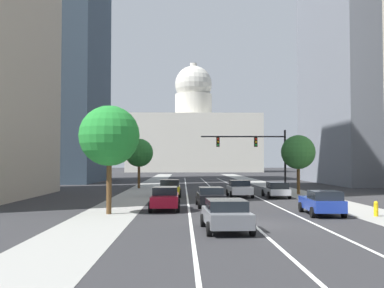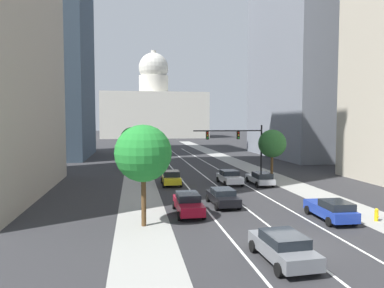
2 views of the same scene
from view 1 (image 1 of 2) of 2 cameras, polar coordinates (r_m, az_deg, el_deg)
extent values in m
plane|color=#2B2B2D|center=(64.35, 2.10, -5.06)|extent=(400.00, 400.00, 0.00)
cube|color=gray|center=(59.43, -5.59, -5.29)|extent=(3.61, 130.00, 0.01)
cube|color=gray|center=(60.43, 10.21, -5.21)|extent=(3.61, 130.00, 0.01)
cube|color=white|center=(49.28, -0.65, -5.93)|extent=(0.16, 90.00, 0.01)
cube|color=white|center=(49.41, 3.09, -5.92)|extent=(0.16, 90.00, 0.01)
cube|color=white|center=(49.75, 6.80, -5.88)|extent=(0.16, 90.00, 0.01)
cube|color=#334251|center=(83.15, -16.63, 12.67)|extent=(16.24, 21.74, 48.84)
cube|color=gray|center=(79.70, 21.91, 12.51)|extent=(19.25, 26.83, 46.46)
cube|color=beige|center=(157.25, 0.18, 0.00)|extent=(43.04, 25.05, 18.52)
cylinder|color=beige|center=(158.29, 0.18, 4.71)|extent=(12.29, 12.29, 7.47)
sphere|color=beige|center=(159.30, 0.18, 7.26)|extent=(12.41, 12.41, 12.41)
cylinder|color=beige|center=(160.32, 0.18, 9.23)|extent=(2.23, 2.23, 3.10)
cube|color=black|center=(33.96, 2.30, -6.57)|extent=(1.92, 4.50, 0.63)
cube|color=black|center=(33.88, 2.31, -5.65)|extent=(1.72, 2.08, 0.47)
cylinder|color=black|center=(35.42, 0.62, -6.89)|extent=(0.24, 0.65, 0.64)
cylinder|color=black|center=(35.57, 3.56, -6.87)|extent=(0.24, 0.65, 0.64)
cylinder|color=black|center=(32.41, 0.92, -7.33)|extent=(0.24, 0.65, 0.64)
cylinder|color=black|center=(32.57, 4.13, -7.30)|extent=(0.24, 0.65, 0.64)
cube|color=yellow|center=(43.80, -2.69, -5.55)|extent=(1.90, 4.04, 0.67)
cube|color=black|center=(43.64, -2.70, -4.73)|extent=(1.72, 2.00, 0.60)
cylinder|color=black|center=(45.23, -3.79, -5.87)|extent=(0.23, 0.64, 0.64)
cylinder|color=black|center=(45.15, -1.45, -5.88)|extent=(0.23, 0.64, 0.64)
cylinder|color=black|center=(42.51, -4.02, -6.10)|extent=(0.23, 0.64, 0.64)
cylinder|color=black|center=(42.43, -1.52, -6.12)|extent=(0.23, 0.64, 0.64)
cube|color=#1E389E|center=(29.86, 15.41, -7.03)|extent=(1.95, 4.67, 0.69)
cube|color=black|center=(28.96, 15.83, -6.00)|extent=(1.72, 2.15, 0.50)
cylinder|color=black|center=(31.20, 13.08, -7.47)|extent=(0.24, 0.65, 0.64)
cylinder|color=black|center=(31.62, 16.28, -7.37)|extent=(0.24, 0.65, 0.64)
cylinder|color=black|center=(28.16, 14.44, -8.04)|extent=(0.24, 0.65, 0.64)
cylinder|color=black|center=(28.63, 17.96, -7.91)|extent=(0.24, 0.65, 0.64)
cube|color=slate|center=(22.24, 4.15, -8.83)|extent=(2.10, 4.55, 0.66)
cube|color=black|center=(22.06, 4.19, -7.37)|extent=(1.84, 2.35, 0.49)
cylinder|color=black|center=(23.67, 1.34, -9.24)|extent=(0.25, 0.65, 0.64)
cylinder|color=black|center=(23.91, 5.91, -9.15)|extent=(0.25, 0.65, 0.64)
cylinder|color=black|center=(20.67, 2.11, -10.26)|extent=(0.25, 0.65, 0.64)
cylinder|color=black|center=(20.95, 7.34, -10.14)|extent=(0.25, 0.65, 0.64)
cube|color=silver|center=(43.56, 5.79, -5.55)|extent=(2.01, 4.22, 0.69)
cube|color=black|center=(43.70, 5.75, -4.74)|extent=(1.80, 1.99, 0.53)
cylinder|color=black|center=(44.85, 4.32, -5.90)|extent=(0.24, 0.65, 0.64)
cylinder|color=black|center=(45.13, 6.72, -5.87)|extent=(0.24, 0.65, 0.64)
cylinder|color=black|center=(42.05, 4.80, -6.14)|extent=(0.24, 0.65, 0.64)
cylinder|color=black|center=(42.34, 7.35, -6.11)|extent=(0.24, 0.65, 0.64)
cube|color=maroon|center=(31.83, -3.28, -6.79)|extent=(1.76, 4.78, 0.70)
cube|color=black|center=(31.99, -3.27, -5.68)|extent=(1.62, 2.34, 0.52)
cylinder|color=black|center=(33.52, -4.69, -7.15)|extent=(0.22, 0.64, 0.64)
cylinder|color=black|center=(33.46, -1.66, -7.17)|extent=(0.22, 0.64, 0.64)
cylinder|color=black|center=(30.29, -5.08, -7.68)|extent=(0.22, 0.64, 0.64)
cylinder|color=black|center=(30.22, -1.72, -7.70)|extent=(0.22, 0.64, 0.64)
cube|color=#B2B5BA|center=(43.36, 10.14, -5.63)|extent=(1.82, 4.78, 0.55)
cube|color=black|center=(42.60, 10.32, -4.95)|extent=(1.66, 2.32, 0.55)
cylinder|color=black|center=(44.82, 8.63, -5.88)|extent=(0.23, 0.64, 0.64)
cylinder|color=black|center=(45.13, 10.87, -5.84)|extent=(0.23, 0.64, 0.64)
cylinder|color=black|center=(41.63, 9.35, -6.16)|extent=(0.23, 0.64, 0.64)
cylinder|color=black|center=(41.97, 11.75, -6.11)|extent=(0.23, 0.64, 0.64)
cylinder|color=black|center=(48.28, 11.24, -2.14)|extent=(0.20, 0.20, 6.46)
cylinder|color=black|center=(47.62, 6.22, 0.90)|extent=(8.49, 0.14, 0.14)
cube|color=black|center=(47.77, 7.74, 0.24)|extent=(0.32, 0.28, 0.96)
sphere|color=red|center=(47.64, 7.77, 0.61)|extent=(0.20, 0.20, 0.20)
sphere|color=orange|center=(47.62, 7.77, 0.25)|extent=(0.20, 0.20, 0.20)
sphere|color=green|center=(47.61, 7.77, -0.11)|extent=(0.20, 0.20, 0.20)
cube|color=black|center=(47.33, 3.17, 0.24)|extent=(0.32, 0.28, 0.96)
sphere|color=red|center=(47.20, 3.18, 0.62)|extent=(0.20, 0.20, 0.20)
sphere|color=orange|center=(47.18, 3.18, 0.25)|extent=(0.20, 0.20, 0.20)
sphere|color=green|center=(47.17, 3.18, -0.11)|extent=(0.20, 0.20, 0.20)
cylinder|color=yellow|center=(30.03, 21.43, -7.53)|extent=(0.26, 0.26, 0.70)
sphere|color=yellow|center=(29.99, 21.42, -6.71)|extent=(0.26, 0.26, 0.26)
cylinder|color=yellow|center=(29.88, 21.55, -7.49)|extent=(0.10, 0.12, 0.10)
cylinder|color=#51381E|center=(29.55, -10.04, -4.98)|extent=(0.32, 0.32, 3.54)
sphere|color=#227F2E|center=(29.56, -10.00, 1.00)|extent=(3.76, 3.76, 3.76)
cylinder|color=#51381E|center=(57.77, -6.46, -3.82)|extent=(0.32, 0.32, 3.14)
sphere|color=#25692B|center=(57.76, -6.45, -1.06)|extent=(3.46, 3.46, 3.46)
cylinder|color=#51381E|center=(48.15, 12.79, -4.18)|extent=(0.32, 0.32, 3.02)
sphere|color=#2B622C|center=(48.13, 12.76, -0.96)|extent=(3.41, 3.41, 3.41)
camera|label=2|loc=(8.75, -41.51, 23.70)|focal=32.99mm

